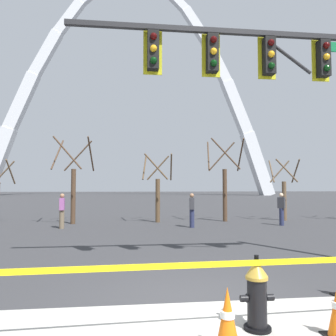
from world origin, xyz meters
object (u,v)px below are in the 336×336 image
(monument_arch, at_px, (133,94))
(pedestrian_walking_left, at_px, (192,210))
(fire_hydrant, at_px, (257,294))
(pedestrian_standing_center, at_px, (281,209))
(pedestrian_walking_right, at_px, (62,211))
(traffic_cone_curb_edge, at_px, (228,319))
(traffic_signal_gantry, at_px, (286,83))

(monument_arch, relative_size, pedestrian_walking_left, 38.08)
(fire_hydrant, bearing_deg, pedestrian_standing_center, 63.13)
(monument_arch, bearing_deg, pedestrian_walking_right, -94.27)
(fire_hydrant, height_order, pedestrian_walking_left, pedestrian_walking_left)
(monument_arch, relative_size, pedestrian_standing_center, 38.08)
(traffic_cone_curb_edge, distance_m, pedestrian_walking_right, 12.68)
(traffic_signal_gantry, relative_size, pedestrian_standing_center, 4.92)
(monument_arch, bearing_deg, traffic_signal_gantry, -87.52)
(traffic_cone_curb_edge, distance_m, traffic_signal_gantry, 6.07)
(traffic_cone_curb_edge, height_order, pedestrian_walking_right, pedestrian_walking_right)
(traffic_cone_curb_edge, bearing_deg, pedestrian_standing_center, 62.00)
(pedestrian_walking_right, bearing_deg, monument_arch, 85.73)
(traffic_signal_gantry, relative_size, monument_arch, 0.13)
(fire_hydrant, relative_size, traffic_cone_curb_edge, 1.36)
(fire_hydrant, relative_size, pedestrian_walking_right, 0.62)
(traffic_cone_curb_edge, xyz_separation_m, pedestrian_walking_right, (-4.14, 11.98, 0.46))
(pedestrian_walking_left, xyz_separation_m, pedestrian_walking_right, (-5.96, 0.33, 0.00))
(traffic_cone_curb_edge, distance_m, monument_arch, 69.37)
(traffic_signal_gantry, xyz_separation_m, pedestrian_standing_center, (3.75, 8.27, -3.59))
(traffic_cone_curb_edge, xyz_separation_m, monument_arch, (-0.09, 66.16, 20.87))
(pedestrian_standing_center, bearing_deg, pedestrian_walking_right, 179.88)
(traffic_cone_curb_edge, distance_m, pedestrian_standing_center, 13.55)
(pedestrian_walking_left, bearing_deg, pedestrian_standing_center, 3.86)
(fire_hydrant, xyz_separation_m, pedestrian_walking_right, (-4.69, 11.48, 0.35))
(traffic_signal_gantry, distance_m, pedestrian_walking_right, 11.27)
(pedestrian_walking_left, height_order, pedestrian_walking_right, same)
(pedestrian_walking_right, bearing_deg, fire_hydrant, -67.77)
(traffic_cone_curb_edge, xyz_separation_m, traffic_signal_gantry, (2.61, 3.69, 4.05))
(monument_arch, bearing_deg, pedestrian_walking_left, -87.99)
(pedestrian_standing_center, bearing_deg, monument_arch, 96.79)
(fire_hydrant, xyz_separation_m, traffic_cone_curb_edge, (-0.55, -0.50, -0.11))
(traffic_cone_curb_edge, bearing_deg, pedestrian_walking_left, 81.12)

